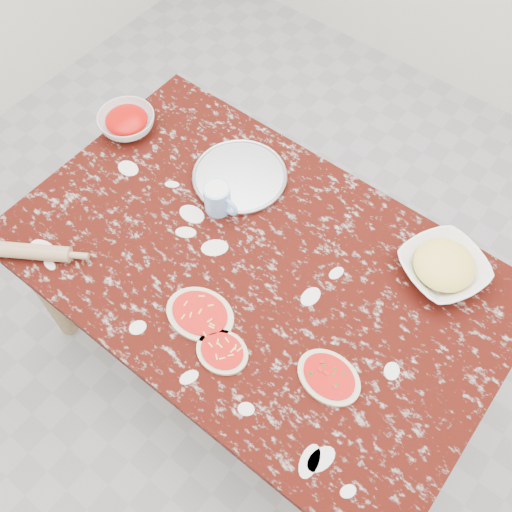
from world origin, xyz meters
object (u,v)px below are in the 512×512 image
object	(u,v)px
flour_mug	(218,199)
rolling_pin	(31,252)
worktable	(256,277)
pizza_tray	(240,177)
cheese_bowl	(443,268)
sauce_bowl	(127,122)

from	to	relation	value
flour_mug	rolling_pin	bearing A→B (deg)	-124.28
worktable	rolling_pin	distance (m)	0.73
pizza_tray	cheese_bowl	bearing A→B (deg)	7.19
cheese_bowl	rolling_pin	distance (m)	1.31
sauce_bowl	cheese_bowl	bearing A→B (deg)	7.80
flour_mug	worktable	bearing A→B (deg)	-22.14
sauce_bowl	worktable	bearing A→B (deg)	-12.89
pizza_tray	sauce_bowl	size ratio (longest dim) A/B	1.56
worktable	pizza_tray	world-z (taller)	pizza_tray
cheese_bowl	rolling_pin	size ratio (longest dim) A/B	1.00
pizza_tray	flour_mug	world-z (taller)	flour_mug
cheese_bowl	flour_mug	bearing A→B (deg)	-161.44
pizza_tray	sauce_bowl	xyz separation A→B (m)	(-0.48, -0.07, 0.03)
worktable	cheese_bowl	world-z (taller)	cheese_bowl
pizza_tray	flour_mug	distance (m)	0.16
cheese_bowl	flour_mug	xyz separation A→B (m)	(-0.72, -0.24, 0.02)
pizza_tray	rolling_pin	world-z (taller)	rolling_pin
worktable	cheese_bowl	distance (m)	0.60
sauce_bowl	rolling_pin	size ratio (longest dim) A/B	0.81
sauce_bowl	cheese_bowl	size ratio (longest dim) A/B	0.81
worktable	flour_mug	size ratio (longest dim) A/B	11.86
rolling_pin	pizza_tray	bearing A→B (deg)	63.94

